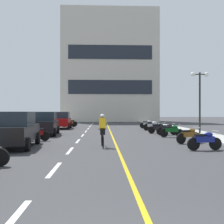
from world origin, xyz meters
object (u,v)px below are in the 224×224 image
object	(u,v)px
parked_car_near	(16,130)
motorcycle_11	(148,124)
parked_car_far	(62,120)
motorcycle_7	(167,129)
motorcycle_8	(158,128)
motorcycle_4	(189,135)
motorcycle_5	(36,133)
motorcycle_10	(152,125)
motorcycle_6	(172,131)
cyclist_rider	(102,130)
motorcycle_3	(205,140)
motorcycle_12	(69,123)
motorcycle_9	(152,126)
street_lamp_mid	(200,88)
motorcycle_13	(71,122)

from	to	relation	value
parked_car_near	motorcycle_11	size ratio (longest dim) A/B	2.58
parked_car_near	motorcycle_11	xyz separation A→B (m)	(9.38, 15.27, -0.44)
parked_car_far	motorcycle_7	xyz separation A→B (m)	(9.46, -8.16, -0.44)
motorcycle_8	motorcycle_4	bearing A→B (deg)	-87.54
motorcycle_5	motorcycle_10	size ratio (longest dim) A/B	1.00
motorcycle_4	motorcycle_5	distance (m)	9.23
motorcycle_6	cyclist_rider	bearing A→B (deg)	-134.61
motorcycle_3	motorcycle_7	size ratio (longest dim) A/B	1.00
parked_car_near	motorcycle_5	bearing A→B (deg)	85.08
motorcycle_3	motorcycle_12	size ratio (longest dim) A/B	1.02
motorcycle_9	motorcycle_5	bearing A→B (deg)	-135.34
motorcycle_4	motorcycle_5	bearing A→B (deg)	170.54
motorcycle_3	motorcycle_12	world-z (taller)	same
motorcycle_8	cyclist_rider	world-z (taller)	cyclist_rider
street_lamp_mid	parked_car_near	distance (m)	14.37
motorcycle_11	motorcycle_12	bearing A→B (deg)	161.73
motorcycle_5	cyclist_rider	bearing A→B (deg)	-35.26
motorcycle_9	cyclist_rider	size ratio (longest dim) A/B	0.96
motorcycle_10	motorcycle_5	bearing A→B (deg)	-131.40
parked_car_far	motorcycle_12	distance (m)	3.18
street_lamp_mid	parked_car_near	xyz separation A→B (m)	(-12.14, -7.16, -2.79)
motorcycle_10	cyclist_rider	distance (m)	14.43
motorcycle_3	motorcycle_9	bearing A→B (deg)	89.89
motorcycle_12	motorcycle_5	bearing A→B (deg)	-90.55
parked_car_far	motorcycle_13	xyz separation A→B (m)	(0.36, 4.92, -0.44)
motorcycle_11	motorcycle_3	bearing A→B (deg)	-90.66
motorcycle_11	motorcycle_12	size ratio (longest dim) A/B	1.00
motorcycle_7	motorcycle_11	world-z (taller)	same
street_lamp_mid	motorcycle_5	world-z (taller)	street_lamp_mid
motorcycle_5	cyclist_rider	distance (m)	5.07
motorcycle_5	cyclist_rider	xyz separation A→B (m)	(4.13, -2.92, 0.41)
parked_car_near	parked_car_far	world-z (taller)	same
motorcycle_4	cyclist_rider	distance (m)	5.19
parked_car_near	motorcycle_13	xyz separation A→B (m)	(0.36, 20.04, -0.44)
parked_car_far	motorcycle_8	bearing A→B (deg)	-36.72
motorcycle_12	parked_car_far	bearing A→B (deg)	-97.29
street_lamp_mid	motorcycle_7	distance (m)	4.20
motorcycle_5	motorcycle_13	xyz separation A→B (m)	(0.11, 17.10, 0.00)
motorcycle_12	motorcycle_10	bearing A→B (deg)	-27.45
street_lamp_mid	motorcycle_3	bearing A→B (deg)	-109.29
street_lamp_mid	cyclist_rider	distance (m)	10.92
parked_car_near	motorcycle_10	xyz separation A→B (m)	(9.55, 13.48, -0.44)
motorcycle_10	motorcycle_6	bearing A→B (deg)	-91.54
motorcycle_7	motorcycle_13	xyz separation A→B (m)	(-9.10, 13.08, 0.00)
street_lamp_mid	cyclist_rider	bearing A→B (deg)	-137.37
motorcycle_8	motorcycle_13	distance (m)	14.56
motorcycle_6	motorcycle_7	xyz separation A→B (m)	(0.13, 1.92, 0.00)
motorcycle_11	motorcycle_12	distance (m)	9.45
motorcycle_4	motorcycle_12	distance (m)	19.06
motorcycle_8	motorcycle_9	world-z (taller)	same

